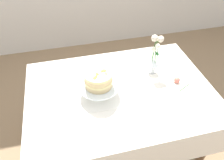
# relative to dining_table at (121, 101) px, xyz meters

# --- Properties ---
(ground_plane) EXTENTS (12.00, 12.00, 0.00)m
(ground_plane) POSITION_rel_dining_table_xyz_m (0.00, 0.03, -0.65)
(ground_plane) COLOR #8C7051
(dining_table) EXTENTS (1.40, 1.00, 0.74)m
(dining_table) POSITION_rel_dining_table_xyz_m (0.00, 0.00, 0.00)
(dining_table) COLOR white
(dining_table) RESTS_ON ground
(linen_napkin) EXTENTS (0.33, 0.33, 0.00)m
(linen_napkin) POSITION_rel_dining_table_xyz_m (-0.16, 0.02, 0.09)
(linen_napkin) COLOR white
(linen_napkin) RESTS_ON dining_table
(cake_stand) EXTENTS (0.29, 0.29, 0.10)m
(cake_stand) POSITION_rel_dining_table_xyz_m (-0.16, 0.02, 0.18)
(cake_stand) COLOR silver
(cake_stand) RESTS_ON linen_napkin
(layer_cake) EXTENTS (0.20, 0.20, 0.12)m
(layer_cake) POSITION_rel_dining_table_xyz_m (-0.16, 0.02, 0.25)
(layer_cake) COLOR beige
(layer_cake) RESTS_ON cake_stand
(flower_vase) EXTENTS (0.10, 0.09, 0.34)m
(flower_vase) POSITION_rel_dining_table_xyz_m (0.31, 0.17, 0.25)
(flower_vase) COLOR silver
(flower_vase) RESTS_ON dining_table
(fallen_rose) EXTENTS (0.13, 0.13, 0.05)m
(fallen_rose) POSITION_rel_dining_table_xyz_m (0.45, 0.01, 0.11)
(fallen_rose) COLOR #2D6028
(fallen_rose) RESTS_ON dining_table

